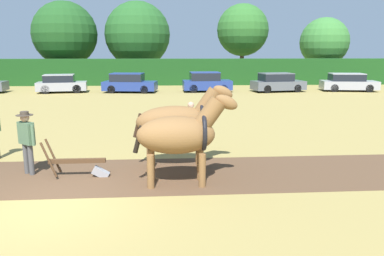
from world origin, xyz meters
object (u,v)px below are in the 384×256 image
Objects in this scene: plow at (83,165)px; farmer_beside_team at (191,122)px; draft_horse_lead_right at (179,121)px; parked_car_center_right at (206,82)px; draft_horse_lead_left at (180,134)px; farmer_at_plow at (27,138)px; tree_center at (243,30)px; tree_center_left at (137,35)px; tree_left at (65,34)px; parked_car_right at (277,83)px; parked_car_center at (129,83)px; parked_car_far_right at (348,83)px; tree_center_right at (324,42)px; parked_car_center_left at (61,84)px.

farmer_beside_team is at bearing 41.01° from plow.
parked_car_center_right is at bearing 81.61° from draft_horse_lead_right.
draft_horse_lead_left is 4.29m from farmer_at_plow.
tree_center reaches higher than farmer_at_plow.
tree_center is (11.42, -0.46, 0.46)m from tree_center_left.
parked_car_center_right is at bearing -60.23° from tree_center_left.
parked_car_right is at bearing -28.31° from tree_left.
tree_center is 12.33m from parked_car_right.
tree_center_left is 31.96m from draft_horse_lead_right.
draft_horse_lead_left is 1.53× the size of farmer_at_plow.
draft_horse_lead_left is 21.57m from parked_car_center_right.
draft_horse_lead_left reaches higher than parked_car_center_right.
farmer_beside_team is at bearing -25.21° from farmer_at_plow.
farmer_at_plow is at bearing -110.05° from tree_center.
plow is at bearing -79.98° from parked_car_center.
draft_horse_lead_left reaches higher than plow.
tree_center_right is at bearing 87.00° from parked_car_far_right.
tree_left is 1.90× the size of parked_car_center.
parked_car_right is at bearing 67.33° from draft_horse_lead_left.
farmer_beside_team reaches higher than parked_car_center_left.
farmer_at_plow is (-1.53, 0.30, 0.72)m from plow.
farmer_at_plow is 0.40× the size of parked_car_right.
tree_center_left is at bearing 96.10° from draft_horse_lead_right.
parked_car_right is at bearing -85.28° from tree_center.
plow is at bearing -121.06° from tree_center_right.
parked_car_center is 12.03m from parked_car_right.
tree_center_right is 23.15m from parked_car_center.
tree_left is at bearing 109.54° from draft_horse_lead_right.
tree_center_right is 17.84m from parked_car_center_right.
tree_left reaches higher than parked_car_center_right.
tree_center is at bearing 62.85° from parked_car_center_right.
plow is 0.38× the size of parked_car_far_right.
farmer_beside_team is at bearing -119.89° from parked_car_far_right.
farmer_at_plow is 20.94m from parked_car_center_left.
parked_car_far_right is (13.82, 17.84, -0.25)m from farmer_beside_team.
tree_center_left is 1.92× the size of parked_car_right.
draft_horse_lead_right is (-7.35, -31.03, -4.08)m from tree_center.
tree_left is 1.88× the size of parked_car_right.
plow is 23.16m from parked_car_right.
farmer_at_plow is at bearing -76.51° from tree_left.
parked_car_right is at bearing -10.42° from parked_car_center_left.
farmer_beside_team is 0.41× the size of parked_car_center_left.
plow is 0.40× the size of parked_car_center.
parked_car_center_right is (-4.85, -11.02, -4.68)m from tree_center.
parked_car_right is at bearing 4.69° from farmer_at_plow.
farmer_at_plow is 20.23m from parked_car_center.
farmer_at_plow reaches higher than parked_car_center_left.
tree_center_left is (7.46, 1.14, -0.01)m from tree_left.
tree_center_right reaches higher than parked_car_center_left.
farmer_at_plow reaches higher than plow.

